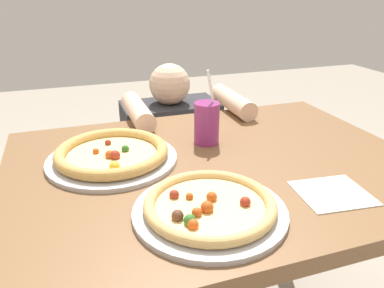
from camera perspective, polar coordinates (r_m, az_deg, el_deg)
dining_table at (r=1.09m, az=3.53°, el=-8.64°), size 1.11×0.83×0.75m
pizza_near at (r=0.80m, az=2.67°, el=-9.51°), size 0.33×0.33×0.04m
pizza_far at (r=1.05m, az=-12.02°, el=-1.56°), size 0.35×0.35×0.04m
drink_cup_colored at (r=1.13m, az=2.24°, el=3.23°), size 0.08×0.08×0.22m
paper_napkin at (r=0.94m, az=20.51°, el=-6.99°), size 0.17×0.16×0.00m
diner_seated at (r=1.73m, az=-3.01°, el=-4.55°), size 0.43×0.53×0.90m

